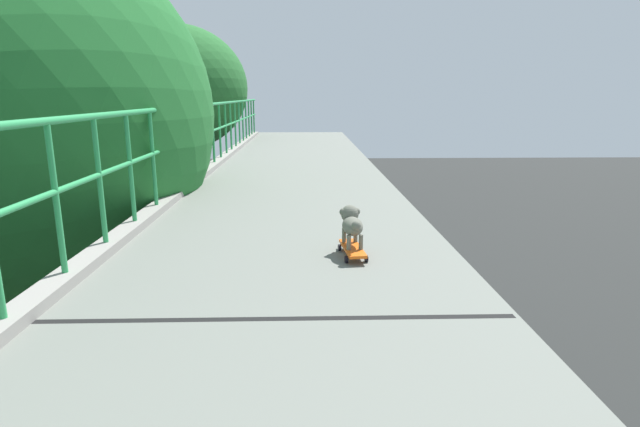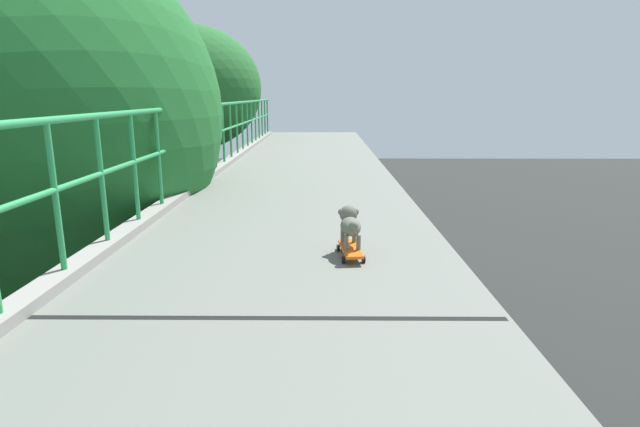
{
  "view_description": "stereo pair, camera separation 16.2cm",
  "coord_description": "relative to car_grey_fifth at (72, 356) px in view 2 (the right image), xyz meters",
  "views": [
    {
      "loc": [
        1.5,
        -1.95,
        7.73
      ],
      "look_at": [
        1.63,
        2.57,
        6.65
      ],
      "focal_mm": 28.05,
      "sensor_mm": 36.0,
      "label": 1
    },
    {
      "loc": [
        1.66,
        -1.95,
        7.73
      ],
      "look_at": [
        1.63,
        2.57,
        6.65
      ],
      "focal_mm": 28.05,
      "sensor_mm": 36.0,
      "label": 2
    }
  ],
  "objects": [
    {
      "name": "small_dog",
      "position": [
        7.18,
        -8.32,
        5.97
      ],
      "size": [
        0.2,
        0.42,
        0.33
      ],
      "color": "#606255",
      "rests_on": "toy_skateboard"
    },
    {
      "name": "city_bus",
      "position": [
        -3.33,
        19.09,
        1.08
      ],
      "size": [
        2.72,
        10.51,
        3.12
      ],
      "color": "white",
      "rests_on": "ground"
    },
    {
      "name": "toy_skateboard",
      "position": [
        7.18,
        -8.4,
        5.76
      ],
      "size": [
        0.23,
        0.51,
        0.08
      ],
      "color": "#EA5B14",
      "rests_on": "overpass_deck"
    },
    {
      "name": "roadside_tree_far",
      "position": [
        2.77,
        3.86,
        7.12
      ],
      "size": [
        4.35,
        4.35,
        9.86
      ],
      "color": "brown",
      "rests_on": "ground"
    },
    {
      "name": "car_blue_sixth",
      "position": [
        -3.22,
        3.67,
        0.0
      ],
      "size": [
        1.9,
        4.08,
        1.44
      ],
      "color": "navy",
      "rests_on": "ground"
    },
    {
      "name": "car_grey_fifth",
      "position": [
        0.0,
        0.0,
        0.0
      ],
      "size": [
        1.84,
        4.12,
        1.5
      ],
      "color": "slate",
      "rests_on": "ground"
    },
    {
      "name": "roadside_tree_mid",
      "position": [
        2.62,
        -5.12,
        6.69
      ],
      "size": [
        5.65,
        5.65,
        10.12
      ],
      "color": "brown",
      "rests_on": "ground"
    }
  ]
}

